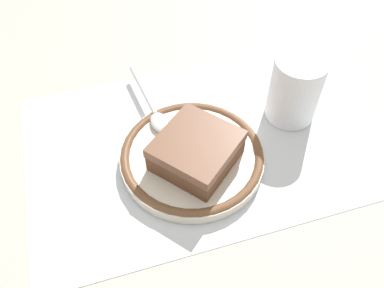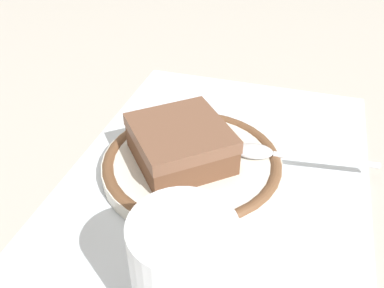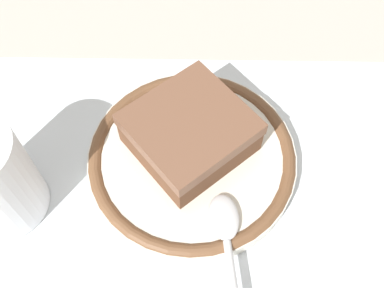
% 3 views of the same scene
% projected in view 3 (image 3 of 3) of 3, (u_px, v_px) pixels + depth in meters
% --- Properties ---
extents(ground_plane, '(2.40, 2.40, 0.00)m').
position_uv_depth(ground_plane, '(153.00, 191.00, 0.40)').
color(ground_plane, '#B7B2A8').
extents(placemat, '(0.49, 0.30, 0.00)m').
position_uv_depth(placemat, '(153.00, 190.00, 0.40)').
color(placemat, silver).
rests_on(placemat, ground_plane).
extents(plate, '(0.19, 0.19, 0.02)m').
position_uv_depth(plate, '(192.00, 158.00, 0.41)').
color(plate, silver).
rests_on(plate, placemat).
extents(cake_slice, '(0.13, 0.13, 0.04)m').
position_uv_depth(cake_slice, '(190.00, 132.00, 0.39)').
color(cake_slice, brown).
rests_on(cake_slice, plate).
extents(spoon, '(0.03, 0.15, 0.01)m').
position_uv_depth(spoon, '(228.00, 246.00, 0.36)').
color(spoon, silver).
rests_on(spoon, plate).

